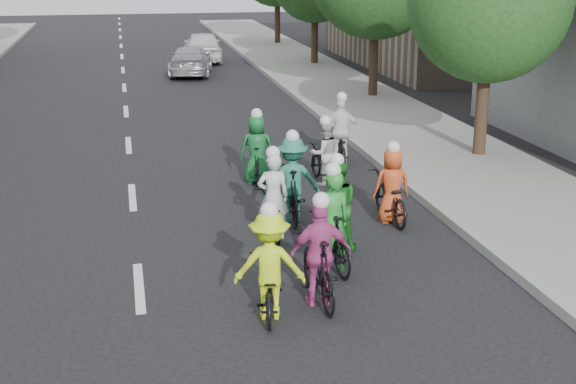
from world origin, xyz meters
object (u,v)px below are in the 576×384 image
object	(u,v)px
cyclist_4	(391,193)
cyclist_6	(324,160)
cyclist_2	(269,274)
cyclist_1	(335,213)
cyclist_9	(257,155)
cyclist_5	(331,233)
follow_car_trail	(203,46)
cyclist_0	(273,208)
follow_car_lead	(191,61)
cyclist_8	(341,139)
cyclist_3	(319,262)
cyclist_7	(292,186)

from	to	relation	value
cyclist_4	cyclist_6	xyz separation A→B (m)	(-0.62, 2.84, -0.00)
cyclist_2	cyclist_6	xyz separation A→B (m)	(2.50, 6.62, -0.08)
cyclist_4	cyclist_6	bearing A→B (deg)	-77.72
cyclist_1	cyclist_9	distance (m)	4.56
cyclist_5	follow_car_trail	distance (m)	27.13
cyclist_1	follow_car_trail	size ratio (longest dim) A/B	0.41
cyclist_0	cyclist_4	xyz separation A→B (m)	(2.45, 0.45, 0.01)
cyclist_4	follow_car_lead	bearing A→B (deg)	-84.29
cyclist_8	cyclist_9	world-z (taller)	cyclist_8
cyclist_9	cyclist_2	bearing A→B (deg)	89.77
cyclist_3	cyclist_7	xyz separation A→B (m)	(0.41, 3.88, 0.06)
follow_car_lead	cyclist_2	bearing A→B (deg)	96.28
cyclist_7	follow_car_lead	xyz separation A→B (m)	(-0.18, 20.13, -0.10)
cyclist_0	cyclist_3	bearing A→B (deg)	94.72
cyclist_7	cyclist_9	world-z (taller)	cyclist_7
cyclist_0	cyclist_1	xyz separation A→B (m)	(0.98, -0.82, 0.10)
cyclist_2	follow_car_lead	world-z (taller)	cyclist_2
cyclist_1	cyclist_3	size ratio (longest dim) A/B	0.99
cyclist_1	cyclist_3	bearing A→B (deg)	75.45
cyclist_1	cyclist_5	size ratio (longest dim) A/B	0.95
cyclist_3	follow_car_lead	distance (m)	24.02
cyclist_6	cyclist_7	xyz separation A→B (m)	(-1.27, -2.44, 0.15)
cyclist_1	cyclist_2	bearing A→B (deg)	62.75
follow_car_trail	cyclist_0	bearing A→B (deg)	89.76
cyclist_4	cyclist_8	bearing A→B (deg)	-93.02
cyclist_4	follow_car_lead	size ratio (longest dim) A/B	0.43
cyclist_1	cyclist_6	xyz separation A→B (m)	(0.84, 4.11, -0.10)
cyclist_5	cyclist_8	distance (m)	7.09
cyclist_9	cyclist_3	bearing A→B (deg)	96.33
cyclist_0	cyclist_1	size ratio (longest dim) A/B	0.99
cyclist_3	cyclist_7	bearing A→B (deg)	-96.98
cyclist_2	cyclist_0	bearing A→B (deg)	-91.31
cyclist_7	cyclist_9	distance (m)	2.85
cyclist_2	follow_car_lead	xyz separation A→B (m)	(1.04, 24.32, -0.03)
cyclist_6	cyclist_8	world-z (taller)	cyclist_8
cyclist_2	follow_car_lead	bearing A→B (deg)	-82.25
cyclist_3	follow_car_trail	bearing A→B (deg)	-93.42
cyclist_0	cyclist_1	world-z (taller)	cyclist_1
cyclist_1	cyclist_0	bearing A→B (deg)	-33.52
cyclist_2	cyclist_3	bearing A→B (deg)	-149.76
cyclist_0	cyclist_5	size ratio (longest dim) A/B	0.94
cyclist_2	cyclist_7	distance (m)	4.36
cyclist_0	cyclist_8	bearing A→B (deg)	-116.10
cyclist_2	cyclist_7	bearing A→B (deg)	-96.13
cyclist_1	cyclist_7	distance (m)	1.73
cyclist_6	follow_car_lead	bearing A→B (deg)	-91.23
cyclist_2	cyclist_9	size ratio (longest dim) A/B	1.00
cyclist_6	cyclist_9	distance (m)	1.55
follow_car_trail	cyclist_7	bearing A→B (deg)	90.94
cyclist_3	follow_car_lead	xyz separation A→B (m)	(0.22, 24.02, -0.04)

